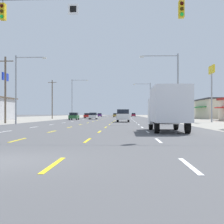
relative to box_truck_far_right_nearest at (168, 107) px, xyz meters
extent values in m
plane|color=#4C4C4F|center=(-6.78, 51.01, -1.84)|extent=(572.00, 572.00, 0.00)
cube|color=gray|center=(-31.53, 51.01, -1.83)|extent=(28.00, 440.00, 0.01)
cube|color=gray|center=(17.97, 51.01, -1.83)|extent=(28.00, 440.00, 0.01)
cube|color=white|center=(-12.03, -0.49, -1.83)|extent=(0.14, 2.60, 0.01)
cube|color=white|center=(-12.03, 7.01, -1.83)|extent=(0.14, 2.60, 0.01)
cube|color=white|center=(-12.03, 14.51, -1.83)|extent=(0.14, 2.60, 0.01)
cube|color=white|center=(-12.03, 22.01, -1.83)|extent=(0.14, 2.60, 0.01)
cube|color=white|center=(-12.03, 29.51, -1.83)|extent=(0.14, 2.60, 0.01)
cube|color=white|center=(-12.03, 37.01, -1.83)|extent=(0.14, 2.60, 0.01)
cube|color=white|center=(-12.03, 44.51, -1.83)|extent=(0.14, 2.60, 0.01)
cube|color=white|center=(-12.03, 52.01, -1.83)|extent=(0.14, 2.60, 0.01)
cube|color=white|center=(-12.03, 59.51, -1.83)|extent=(0.14, 2.60, 0.01)
cube|color=white|center=(-12.03, 67.01, -1.83)|extent=(0.14, 2.60, 0.01)
cube|color=white|center=(-12.03, 74.51, -1.83)|extent=(0.14, 2.60, 0.01)
cube|color=white|center=(-12.03, 82.01, -1.83)|extent=(0.14, 2.60, 0.01)
cube|color=white|center=(-12.03, 89.51, -1.83)|extent=(0.14, 2.60, 0.01)
cube|color=white|center=(-12.03, 97.01, -1.83)|extent=(0.14, 2.60, 0.01)
cube|color=white|center=(-12.03, 104.51, -1.83)|extent=(0.14, 2.60, 0.01)
cube|color=white|center=(-12.03, 112.01, -1.83)|extent=(0.14, 2.60, 0.01)
cube|color=white|center=(-12.03, 119.51, -1.83)|extent=(0.14, 2.60, 0.01)
cube|color=white|center=(-12.03, 127.01, -1.83)|extent=(0.14, 2.60, 0.01)
cube|color=white|center=(-12.03, 134.51, -1.83)|extent=(0.14, 2.60, 0.01)
cube|color=white|center=(-12.03, 142.01, -1.83)|extent=(0.14, 2.60, 0.01)
cube|color=white|center=(-12.03, 149.51, -1.83)|extent=(0.14, 2.60, 0.01)
cube|color=white|center=(-12.03, 157.01, -1.83)|extent=(0.14, 2.60, 0.01)
cube|color=white|center=(-12.03, 164.51, -1.83)|extent=(0.14, 2.60, 0.01)
cube|color=white|center=(-12.03, 172.01, -1.83)|extent=(0.14, 2.60, 0.01)
cube|color=white|center=(-12.03, 179.51, -1.83)|extent=(0.14, 2.60, 0.01)
cube|color=white|center=(-12.03, 187.01, -1.83)|extent=(0.14, 2.60, 0.01)
cube|color=white|center=(-12.03, 194.51, -1.83)|extent=(0.14, 2.60, 0.01)
cube|color=white|center=(-12.03, 202.01, -1.83)|extent=(0.14, 2.60, 0.01)
cube|color=yellow|center=(-8.53, -7.99, -1.83)|extent=(0.14, 2.60, 0.01)
cube|color=yellow|center=(-8.53, -0.49, -1.83)|extent=(0.14, 2.60, 0.01)
cube|color=yellow|center=(-8.53, 7.01, -1.83)|extent=(0.14, 2.60, 0.01)
cube|color=yellow|center=(-8.53, 14.51, -1.83)|extent=(0.14, 2.60, 0.01)
cube|color=yellow|center=(-8.53, 22.01, -1.83)|extent=(0.14, 2.60, 0.01)
cube|color=yellow|center=(-8.53, 29.51, -1.83)|extent=(0.14, 2.60, 0.01)
cube|color=yellow|center=(-8.53, 37.01, -1.83)|extent=(0.14, 2.60, 0.01)
cube|color=yellow|center=(-8.53, 44.51, -1.83)|extent=(0.14, 2.60, 0.01)
cube|color=yellow|center=(-8.53, 52.01, -1.83)|extent=(0.14, 2.60, 0.01)
cube|color=yellow|center=(-8.53, 59.51, -1.83)|extent=(0.14, 2.60, 0.01)
cube|color=yellow|center=(-8.53, 67.01, -1.83)|extent=(0.14, 2.60, 0.01)
cube|color=yellow|center=(-8.53, 74.51, -1.83)|extent=(0.14, 2.60, 0.01)
cube|color=yellow|center=(-8.53, 82.01, -1.83)|extent=(0.14, 2.60, 0.01)
cube|color=yellow|center=(-8.53, 89.51, -1.83)|extent=(0.14, 2.60, 0.01)
cube|color=yellow|center=(-8.53, 97.01, -1.83)|extent=(0.14, 2.60, 0.01)
cube|color=yellow|center=(-8.53, 104.51, -1.83)|extent=(0.14, 2.60, 0.01)
cube|color=yellow|center=(-8.53, 112.01, -1.83)|extent=(0.14, 2.60, 0.01)
cube|color=yellow|center=(-8.53, 119.51, -1.83)|extent=(0.14, 2.60, 0.01)
cube|color=yellow|center=(-8.53, 127.01, -1.83)|extent=(0.14, 2.60, 0.01)
cube|color=yellow|center=(-8.53, 134.51, -1.83)|extent=(0.14, 2.60, 0.01)
cube|color=yellow|center=(-8.53, 142.01, -1.83)|extent=(0.14, 2.60, 0.01)
cube|color=yellow|center=(-8.53, 149.51, -1.83)|extent=(0.14, 2.60, 0.01)
cube|color=yellow|center=(-8.53, 157.01, -1.83)|extent=(0.14, 2.60, 0.01)
cube|color=yellow|center=(-8.53, 164.51, -1.83)|extent=(0.14, 2.60, 0.01)
cube|color=yellow|center=(-8.53, 172.01, -1.83)|extent=(0.14, 2.60, 0.01)
cube|color=yellow|center=(-8.53, 179.51, -1.83)|extent=(0.14, 2.60, 0.01)
cube|color=yellow|center=(-8.53, 187.01, -1.83)|extent=(0.14, 2.60, 0.01)
cube|color=yellow|center=(-8.53, 194.51, -1.83)|extent=(0.14, 2.60, 0.01)
cube|color=yellow|center=(-8.53, 202.01, -1.83)|extent=(0.14, 2.60, 0.01)
cube|color=yellow|center=(-5.03, -15.49, -1.83)|extent=(0.14, 2.60, 0.01)
cube|color=yellow|center=(-5.03, -7.99, -1.83)|extent=(0.14, 2.60, 0.01)
cube|color=yellow|center=(-5.03, -0.49, -1.83)|extent=(0.14, 2.60, 0.01)
cube|color=yellow|center=(-5.03, 7.01, -1.83)|extent=(0.14, 2.60, 0.01)
cube|color=yellow|center=(-5.03, 14.51, -1.83)|extent=(0.14, 2.60, 0.01)
cube|color=yellow|center=(-5.03, 22.01, -1.83)|extent=(0.14, 2.60, 0.01)
cube|color=yellow|center=(-5.03, 29.51, -1.83)|extent=(0.14, 2.60, 0.01)
cube|color=yellow|center=(-5.03, 37.01, -1.83)|extent=(0.14, 2.60, 0.01)
cube|color=yellow|center=(-5.03, 44.51, -1.83)|extent=(0.14, 2.60, 0.01)
cube|color=yellow|center=(-5.03, 52.01, -1.83)|extent=(0.14, 2.60, 0.01)
cube|color=yellow|center=(-5.03, 59.51, -1.83)|extent=(0.14, 2.60, 0.01)
cube|color=yellow|center=(-5.03, 67.01, -1.83)|extent=(0.14, 2.60, 0.01)
cube|color=yellow|center=(-5.03, 74.51, -1.83)|extent=(0.14, 2.60, 0.01)
cube|color=yellow|center=(-5.03, 82.01, -1.83)|extent=(0.14, 2.60, 0.01)
cube|color=yellow|center=(-5.03, 89.51, -1.83)|extent=(0.14, 2.60, 0.01)
cube|color=yellow|center=(-5.03, 97.01, -1.83)|extent=(0.14, 2.60, 0.01)
cube|color=yellow|center=(-5.03, 104.51, -1.83)|extent=(0.14, 2.60, 0.01)
cube|color=yellow|center=(-5.03, 112.01, -1.83)|extent=(0.14, 2.60, 0.01)
cube|color=yellow|center=(-5.03, 119.51, -1.83)|extent=(0.14, 2.60, 0.01)
cube|color=yellow|center=(-5.03, 127.01, -1.83)|extent=(0.14, 2.60, 0.01)
cube|color=yellow|center=(-5.03, 134.51, -1.83)|extent=(0.14, 2.60, 0.01)
cube|color=yellow|center=(-5.03, 142.01, -1.83)|extent=(0.14, 2.60, 0.01)
cube|color=yellow|center=(-5.03, 149.51, -1.83)|extent=(0.14, 2.60, 0.01)
cube|color=yellow|center=(-5.03, 157.01, -1.83)|extent=(0.14, 2.60, 0.01)
cube|color=yellow|center=(-5.03, 164.51, -1.83)|extent=(0.14, 2.60, 0.01)
cube|color=yellow|center=(-5.03, 172.01, -1.83)|extent=(0.14, 2.60, 0.01)
cube|color=yellow|center=(-5.03, 179.51, -1.83)|extent=(0.14, 2.60, 0.01)
cube|color=yellow|center=(-5.03, 187.01, -1.83)|extent=(0.14, 2.60, 0.01)
cube|color=yellow|center=(-5.03, 194.51, -1.83)|extent=(0.14, 2.60, 0.01)
cube|color=yellow|center=(-5.03, 202.01, -1.83)|extent=(0.14, 2.60, 0.01)
cube|color=white|center=(-1.53, -15.49, -1.83)|extent=(0.14, 2.60, 0.01)
cube|color=white|center=(-1.53, -7.99, -1.83)|extent=(0.14, 2.60, 0.01)
cube|color=white|center=(-1.53, -0.49, -1.83)|extent=(0.14, 2.60, 0.01)
cube|color=white|center=(-1.53, 7.01, -1.83)|extent=(0.14, 2.60, 0.01)
cube|color=white|center=(-1.53, 14.51, -1.83)|extent=(0.14, 2.60, 0.01)
cube|color=white|center=(-1.53, 22.01, -1.83)|extent=(0.14, 2.60, 0.01)
cube|color=white|center=(-1.53, 29.51, -1.83)|extent=(0.14, 2.60, 0.01)
cube|color=white|center=(-1.53, 37.01, -1.83)|extent=(0.14, 2.60, 0.01)
cube|color=white|center=(-1.53, 44.51, -1.83)|extent=(0.14, 2.60, 0.01)
cube|color=white|center=(-1.53, 52.01, -1.83)|extent=(0.14, 2.60, 0.01)
cube|color=white|center=(-1.53, 59.51, -1.83)|extent=(0.14, 2.60, 0.01)
cube|color=white|center=(-1.53, 67.01, -1.83)|extent=(0.14, 2.60, 0.01)
cube|color=white|center=(-1.53, 74.51, -1.83)|extent=(0.14, 2.60, 0.01)
cube|color=white|center=(-1.53, 82.01, -1.83)|extent=(0.14, 2.60, 0.01)
cube|color=white|center=(-1.53, 89.51, -1.83)|extent=(0.14, 2.60, 0.01)
cube|color=white|center=(-1.53, 97.01, -1.83)|extent=(0.14, 2.60, 0.01)
cube|color=white|center=(-1.53, 104.51, -1.83)|extent=(0.14, 2.60, 0.01)
cube|color=white|center=(-1.53, 112.01, -1.83)|extent=(0.14, 2.60, 0.01)
cube|color=white|center=(-1.53, 119.51, -1.83)|extent=(0.14, 2.60, 0.01)
cube|color=white|center=(-1.53, 127.01, -1.83)|extent=(0.14, 2.60, 0.01)
cube|color=white|center=(-1.53, 134.51, -1.83)|extent=(0.14, 2.60, 0.01)
cube|color=white|center=(-1.53, 142.01, -1.83)|extent=(0.14, 2.60, 0.01)
cube|color=white|center=(-1.53, 149.51, -1.83)|extent=(0.14, 2.60, 0.01)
cube|color=white|center=(-1.53, 157.01, -1.83)|extent=(0.14, 2.60, 0.01)
cube|color=white|center=(-1.53, 164.51, -1.83)|extent=(0.14, 2.60, 0.01)
cube|color=white|center=(-1.53, 172.01, -1.83)|extent=(0.14, 2.60, 0.01)
cube|color=white|center=(-1.53, 179.51, -1.83)|extent=(0.14, 2.60, 0.01)
cube|color=white|center=(-1.53, 187.01, -1.83)|extent=(0.14, 2.60, 0.01)
cube|color=white|center=(-1.53, 194.51, -1.83)|extent=(0.14, 2.60, 0.01)
cube|color=white|center=(-1.53, 202.01, -1.83)|extent=(0.14, 2.60, 0.01)
cube|color=white|center=(-6.06, -6.06, 5.33)|extent=(0.60, 0.04, 0.60)
cube|color=black|center=(-6.06, -6.08, 5.33)|extent=(0.36, 0.01, 0.36)
cube|color=gold|center=(-10.03, -6.10, 5.22)|extent=(0.30, 0.34, 0.92)
cylinder|color=black|center=(-10.03, -6.10, 5.80)|extent=(0.03, 0.03, 0.24)
sphere|color=#2F0402|center=(-10.03, -6.28, 5.50)|extent=(0.20, 0.20, 0.20)
sphere|color=#352202|center=(-10.03, -6.28, 5.20)|extent=(0.20, 0.20, 0.20)
sphere|color=green|center=(-10.03, -6.28, 4.90)|extent=(0.20, 0.20, 0.20)
cube|color=gold|center=(-0.07, -6.10, 5.22)|extent=(0.30, 0.34, 0.92)
sphere|color=#2F0402|center=(-0.07, -6.28, 5.50)|extent=(0.20, 0.20, 0.20)
sphere|color=#352202|center=(-0.07, -6.28, 5.20)|extent=(0.20, 0.20, 0.20)
sphere|color=green|center=(-0.07, -6.28, 4.90)|extent=(0.20, 0.20, 0.20)
cube|color=white|center=(0.00, 2.81, -0.31)|extent=(2.40, 1.90, 2.10)
cube|color=silver|center=(0.00, -0.89, 0.14)|extent=(2.40, 5.10, 2.50)
cylinder|color=black|center=(-1.03, 2.76, -1.36)|extent=(0.30, 0.96, 0.96)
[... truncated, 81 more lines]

